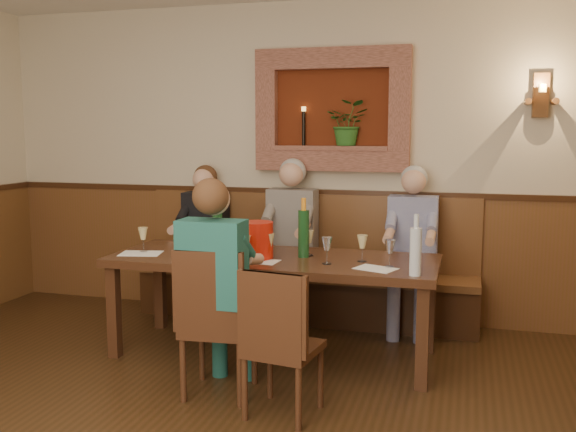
% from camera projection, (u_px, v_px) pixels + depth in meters
% --- Properties ---
extents(room_shell, '(6.04, 6.04, 2.82)m').
position_uv_depth(room_shell, '(149.00, 82.00, 2.82)').
color(room_shell, beige).
rests_on(room_shell, ground).
extents(wainscoting, '(6.02, 6.02, 1.15)m').
position_uv_depth(wainscoting, '(157.00, 366.00, 2.99)').
color(wainscoting, brown).
rests_on(wainscoting, ground).
extents(wall_niche, '(1.36, 0.30, 1.06)m').
position_uv_depth(wall_niche, '(336.00, 115.00, 5.57)').
color(wall_niche, '#581F0C').
rests_on(wall_niche, ground).
extents(wall_sconce, '(0.25, 0.20, 0.35)m').
position_uv_depth(wall_sconce, '(541.00, 96.00, 5.09)').
color(wall_sconce, brown).
rests_on(wall_sconce, ground).
extents(dining_table, '(2.40, 0.90, 0.75)m').
position_uv_depth(dining_table, '(273.00, 267.00, 4.74)').
color(dining_table, '#3A1F11').
rests_on(dining_table, ground).
extents(bench, '(3.00, 0.45, 1.11)m').
position_uv_depth(bench, '(304.00, 283.00, 5.69)').
color(bench, '#381E0F').
rests_on(bench, ground).
extents(chair_near_left, '(0.46, 0.46, 0.96)m').
position_uv_depth(chair_near_left, '(219.00, 352.00, 4.08)').
color(chair_near_left, '#3A1F11').
rests_on(chair_near_left, ground).
extents(chair_near_right, '(0.45, 0.45, 0.90)m').
position_uv_depth(chair_near_right, '(282.00, 373.00, 3.78)').
color(chair_near_right, '#3A1F11').
rests_on(chair_near_right, ground).
extents(person_bench_left, '(0.39, 0.48, 1.36)m').
position_uv_depth(person_bench_left, '(203.00, 254.00, 5.81)').
color(person_bench_left, black).
rests_on(person_bench_left, ground).
extents(person_bench_mid, '(0.42, 0.52, 1.43)m').
position_uv_depth(person_bench_mid, '(290.00, 255.00, 5.58)').
color(person_bench_mid, '#5E5956').
rests_on(person_bench_mid, ground).
extents(person_bench_right, '(0.40, 0.50, 1.39)m').
position_uv_depth(person_bench_right, '(411.00, 264.00, 5.30)').
color(person_bench_right, navy).
rests_on(person_bench_right, ground).
extents(person_chair_front, '(0.41, 0.50, 1.39)m').
position_uv_depth(person_chair_front, '(218.00, 306.00, 4.05)').
color(person_chair_front, '#173E52').
rests_on(person_chair_front, ground).
extents(spittoon_bucket, '(0.29, 0.29, 0.27)m').
position_uv_depth(spittoon_bucket, '(257.00, 240.00, 4.65)').
color(spittoon_bucket, red).
rests_on(spittoon_bucket, dining_table).
extents(wine_bottle_green_a, '(0.09, 0.09, 0.44)m').
position_uv_depth(wine_bottle_green_a, '(304.00, 232.00, 4.69)').
color(wine_bottle_green_a, '#19471E').
rests_on(wine_bottle_green_a, dining_table).
extents(wine_bottle_green_b, '(0.09, 0.09, 0.41)m').
position_uv_depth(wine_bottle_green_b, '(218.00, 228.00, 4.99)').
color(wine_bottle_green_b, '#19471E').
rests_on(wine_bottle_green_b, dining_table).
extents(water_bottle, '(0.09, 0.09, 0.40)m').
position_uv_depth(water_bottle, '(416.00, 250.00, 4.10)').
color(water_bottle, silver).
rests_on(water_bottle, dining_table).
extents(tasting_sheet_a, '(0.34, 0.28, 0.00)m').
position_uv_depth(tasting_sheet_a, '(141.00, 253.00, 4.85)').
color(tasting_sheet_a, white).
rests_on(tasting_sheet_a, dining_table).
extents(tasting_sheet_b, '(0.27, 0.20, 0.00)m').
position_uv_depth(tasting_sheet_b, '(260.00, 261.00, 4.55)').
color(tasting_sheet_b, white).
rests_on(tasting_sheet_b, dining_table).
extents(tasting_sheet_c, '(0.31, 0.27, 0.00)m').
position_uv_depth(tasting_sheet_c, '(376.00, 269.00, 4.32)').
color(tasting_sheet_c, white).
rests_on(tasting_sheet_c, dining_table).
extents(tasting_sheet_d, '(0.34, 0.29, 0.00)m').
position_uv_depth(tasting_sheet_d, '(225.00, 262.00, 4.54)').
color(tasting_sheet_d, white).
rests_on(tasting_sheet_d, dining_table).
extents(wine_glass_0, '(0.08, 0.08, 0.19)m').
position_uv_depth(wine_glass_0, '(362.00, 248.00, 4.54)').
color(wine_glass_0, '#CEBB7B').
rests_on(wine_glass_0, dining_table).
extents(wine_glass_1, '(0.08, 0.08, 0.19)m').
position_uv_depth(wine_glass_1, '(390.00, 253.00, 4.36)').
color(wine_glass_1, white).
rests_on(wine_glass_1, dining_table).
extents(wine_glass_2, '(0.08, 0.08, 0.19)m').
position_uv_depth(wine_glass_2, '(241.00, 239.00, 4.94)').
color(wine_glass_2, white).
rests_on(wine_glass_2, dining_table).
extents(wine_glass_3, '(0.08, 0.08, 0.19)m').
position_uv_depth(wine_glass_3, '(269.00, 246.00, 4.62)').
color(wine_glass_3, '#CEBB7B').
rests_on(wine_glass_3, dining_table).
extents(wine_glass_4, '(0.08, 0.08, 0.19)m').
position_uv_depth(wine_glass_4, '(246.00, 249.00, 4.52)').
color(wine_glass_4, '#CEBB7B').
rests_on(wine_glass_4, dining_table).
extents(wine_glass_5, '(0.08, 0.08, 0.19)m').
position_uv_depth(wine_glass_5, '(327.00, 251.00, 4.46)').
color(wine_glass_5, white).
rests_on(wine_glass_5, dining_table).
extents(wine_glass_6, '(0.08, 0.08, 0.19)m').
position_uv_depth(wine_glass_6, '(201.00, 244.00, 4.71)').
color(wine_glass_6, '#CEBB7B').
rests_on(wine_glass_6, dining_table).
extents(wine_glass_7, '(0.08, 0.08, 0.19)m').
position_uv_depth(wine_glass_7, '(309.00, 243.00, 4.76)').
color(wine_glass_7, '#CEBB7B').
rests_on(wine_glass_7, dining_table).
extents(wine_glass_8, '(0.08, 0.08, 0.19)m').
position_uv_depth(wine_glass_8, '(143.00, 240.00, 4.90)').
color(wine_glass_8, '#CEBB7B').
rests_on(wine_glass_8, dining_table).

